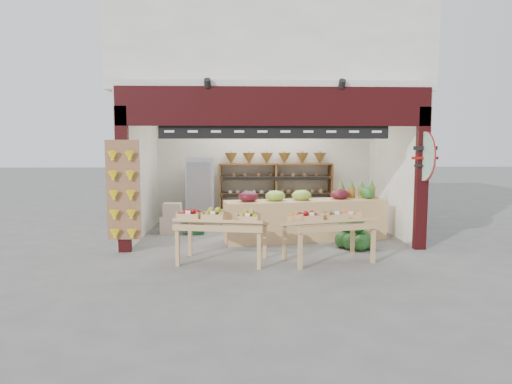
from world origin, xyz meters
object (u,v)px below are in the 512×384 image
(back_shelving, at_px, (275,178))
(display_table_left, at_px, (217,219))
(mid_counter, at_px, (305,218))
(cardboard_stack, at_px, (182,222))
(watermelon_pile, at_px, (354,236))
(display_table_right, at_px, (325,219))
(refrigerator, at_px, (200,192))

(back_shelving, relative_size, display_table_left, 1.79)
(back_shelving, xyz_separation_m, mid_counter, (0.44, -2.12, -0.68))
(cardboard_stack, height_order, display_table_left, display_table_left)
(watermelon_pile, bearing_deg, back_shelving, 113.97)
(cardboard_stack, bearing_deg, back_shelving, 29.95)
(cardboard_stack, bearing_deg, display_table_right, -43.48)
(display_table_left, relative_size, display_table_right, 0.99)
(cardboard_stack, height_order, watermelon_pile, cardboard_stack)
(cardboard_stack, xyz_separation_m, display_table_left, (0.90, -2.54, 0.48))
(mid_counter, xyz_separation_m, watermelon_pile, (0.83, -0.75, -0.24))
(back_shelving, distance_m, watermelon_pile, 3.27)
(cardboard_stack, xyz_separation_m, watermelon_pile, (3.46, -1.61, -0.02))
(mid_counter, relative_size, watermelon_pile, 4.44)
(display_table_left, bearing_deg, refrigerator, 99.55)
(mid_counter, bearing_deg, display_table_left, -135.88)
(refrigerator, bearing_deg, back_shelving, 12.46)
(display_table_left, distance_m, watermelon_pile, 2.78)
(back_shelving, height_order, refrigerator, back_shelving)
(refrigerator, relative_size, display_table_left, 1.06)
(back_shelving, bearing_deg, cardboard_stack, -150.05)
(display_table_right, bearing_deg, mid_counter, 92.62)
(back_shelving, relative_size, watermelon_pile, 3.70)
(refrigerator, height_order, cardboard_stack, refrigerator)
(display_table_right, xyz_separation_m, watermelon_pile, (0.75, 0.96, -0.49))
(mid_counter, distance_m, display_table_right, 1.73)
(cardboard_stack, bearing_deg, refrigerator, 64.90)
(mid_counter, bearing_deg, display_table_right, -87.38)
(refrigerator, bearing_deg, watermelon_pile, -40.33)
(refrigerator, xyz_separation_m, mid_counter, (2.29, -1.60, -0.38))
(display_table_left, height_order, display_table_right, display_table_left)
(mid_counter, xyz_separation_m, display_table_left, (-1.73, -1.68, 0.27))
(display_table_right, height_order, watermelon_pile, display_table_right)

